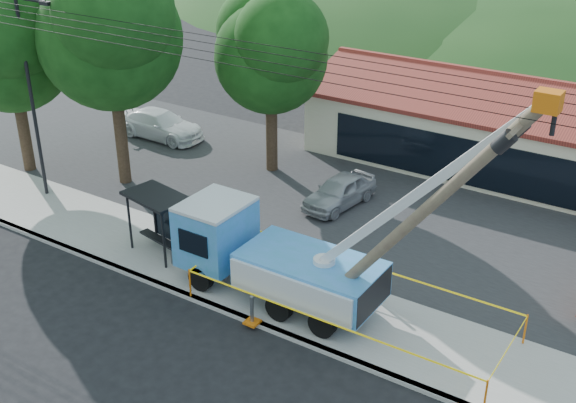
# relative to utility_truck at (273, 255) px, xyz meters

# --- Properties ---
(ground) EXTENTS (120.00, 120.00, 0.00)m
(ground) POSITION_rel_utility_truck_xyz_m (0.61, -3.70, -1.77)
(ground) COLOR black
(ground) RESTS_ON ground
(curb) EXTENTS (60.00, 0.25, 0.15)m
(curb) POSITION_rel_utility_truck_xyz_m (0.61, -1.60, -1.69)
(curb) COLOR #A09C96
(curb) RESTS_ON ground
(sidewalk) EXTENTS (60.00, 4.00, 0.15)m
(sidewalk) POSITION_rel_utility_truck_xyz_m (0.61, 0.30, -1.69)
(sidewalk) COLOR #A09C96
(sidewalk) RESTS_ON ground
(parking_lot) EXTENTS (60.00, 12.00, 0.10)m
(parking_lot) POSITION_rel_utility_truck_xyz_m (0.61, 8.30, -1.72)
(parking_lot) COLOR #28282B
(parking_lot) RESTS_ON ground
(strip_mall) EXTENTS (22.50, 8.53, 4.67)m
(strip_mall) POSITION_rel_utility_truck_xyz_m (4.61, 16.28, 0.11)
(strip_mall) COLOR beige
(strip_mall) RESTS_ON ground
(streetlight) EXTENTS (2.13, 0.22, 9.00)m
(streetlight) POSITION_rel_utility_truck_xyz_m (-13.17, 1.30, 3.53)
(streetlight) COLOR black
(streetlight) RESTS_ON ground
(tree_west_near) EXTENTS (7.56, 6.72, 10.80)m
(tree_west_near) POSITION_rel_utility_truck_xyz_m (-11.39, 4.30, 5.75)
(tree_west_near) COLOR #332316
(tree_west_near) RESTS_ON ground
(tree_west_far) EXTENTS (6.84, 6.08, 9.48)m
(tree_west_far) POSITION_rel_utility_truck_xyz_m (-16.39, 2.80, 4.77)
(tree_west_far) COLOR #332316
(tree_west_far) RESTS_ON ground
(tree_lot) EXTENTS (6.30, 5.60, 8.94)m
(tree_lot) POSITION_rel_utility_truck_xyz_m (-6.39, 9.30, 4.44)
(tree_lot) COLOR #332316
(tree_lot) RESTS_ON ground
(hill_west) EXTENTS (78.40, 56.00, 28.00)m
(hill_west) POSITION_rel_utility_truck_xyz_m (-14.39, 51.30, -1.77)
(hill_west) COLOR #173A15
(hill_west) RESTS_ON ground
(utility_truck) EXTENTS (12.19, 4.01, 8.90)m
(utility_truck) POSITION_rel_utility_truck_xyz_m (0.00, 0.00, 0.00)
(utility_truck) COLOR black
(utility_truck) RESTS_ON ground
(leaning_pole) EXTENTS (6.88, 2.00, 8.87)m
(leaning_pole) POSITION_rel_utility_truck_xyz_m (5.29, -0.22, 3.15)
(leaning_pole) COLOR brown
(leaning_pole) RESTS_ON ground
(bus_shelter) EXTENTS (2.79, 2.00, 2.45)m
(bus_shelter) POSITION_rel_utility_truck_xyz_m (-5.36, 0.30, 0.17)
(bus_shelter) COLOR black
(bus_shelter) RESTS_ON ground
(caution_tape) EXTENTS (10.65, 3.74, 1.08)m
(caution_tape) POSITION_rel_utility_truck_xyz_m (2.89, 0.21, -0.82)
(caution_tape) COLOR orange
(caution_tape) RESTS_ON ground
(car_silver) EXTENTS (2.09, 4.14, 1.35)m
(car_silver) POSITION_rel_utility_truck_xyz_m (-1.65, 7.61, -1.77)
(car_silver) COLOR #A4A6AB
(car_silver) RESTS_ON ground
(car_white) EXTENTS (5.13, 2.16, 1.48)m
(car_white) POSITION_rel_utility_truck_xyz_m (-13.92, 9.60, -1.77)
(car_white) COLOR white
(car_white) RESTS_ON ground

